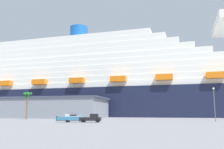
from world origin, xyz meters
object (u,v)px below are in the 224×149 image
object	(u,v)px
small_boat_on_trailer	(72,119)
palm_tree	(27,98)
street_lamp	(214,100)
cruise_ship	(120,85)
pickup_truck	(91,118)
parked_car_silver_sedan	(74,117)

from	to	relation	value
small_boat_on_trailer	palm_tree	bearing A→B (deg)	143.47
palm_tree	street_lamp	xyz separation A→B (m)	(63.32, -7.39, -1.87)
cruise_ship	pickup_truck	distance (m)	74.97
small_boat_on_trailer	parked_car_silver_sedan	size ratio (longest dim) A/B	1.82
pickup_truck	street_lamp	distance (m)	34.36
cruise_ship	palm_tree	world-z (taller)	cruise_ship
cruise_ship	palm_tree	bearing A→B (deg)	-113.56
cruise_ship	palm_tree	distance (m)	59.90
palm_tree	street_lamp	bearing A→B (deg)	-6.66
cruise_ship	street_lamp	bearing A→B (deg)	-57.14
pickup_truck	small_boat_on_trailer	size ratio (longest dim) A/B	0.69
small_boat_on_trailer	parked_car_silver_sedan	world-z (taller)	small_boat_on_trailer
cruise_ship	parked_car_silver_sedan	xyz separation A→B (m)	(-9.49, -42.91, -17.15)
pickup_truck	street_lamp	xyz separation A→B (m)	(32.13, 11.12, 4.96)
street_lamp	parked_car_silver_sedan	bearing A→B (deg)	159.29
parked_car_silver_sedan	palm_tree	bearing A→B (deg)	-141.51
cruise_ship	small_boat_on_trailer	xyz separation A→B (m)	(2.41, -73.38, -17.03)
cruise_ship	street_lamp	size ratio (longest dim) A/B	24.68
parked_car_silver_sedan	pickup_truck	bearing A→B (deg)	-60.11
palm_tree	street_lamp	distance (m)	63.78
palm_tree	parked_car_silver_sedan	bearing A→B (deg)	38.49
street_lamp	parked_car_silver_sedan	xyz separation A→B (m)	(-49.22, 18.61, -5.17)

